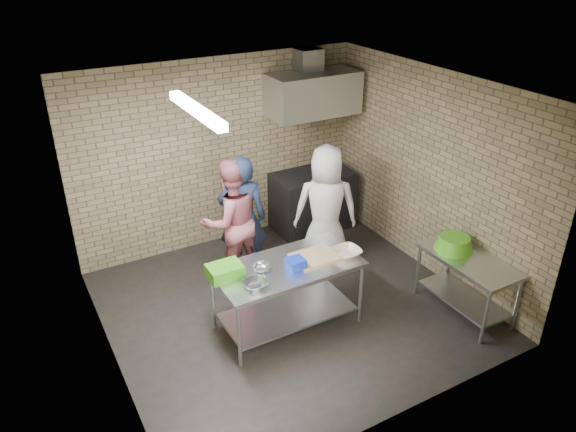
# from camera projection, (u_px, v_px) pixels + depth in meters

# --- Properties ---
(floor) EXTENTS (4.20, 4.20, 0.00)m
(floor) POSITION_uv_depth(u_px,v_px,m) (289.00, 307.00, 6.78)
(floor) COLOR black
(floor) RESTS_ON ground
(ceiling) EXTENTS (4.20, 4.20, 0.00)m
(ceiling) POSITION_uv_depth(u_px,v_px,m) (289.00, 90.00, 5.54)
(ceiling) COLOR black
(ceiling) RESTS_ON ground
(back_wall) EXTENTS (4.20, 0.06, 2.70)m
(back_wall) POSITION_uv_depth(u_px,v_px,m) (219.00, 154.00, 7.71)
(back_wall) COLOR tan
(back_wall) RESTS_ON ground
(front_wall) EXTENTS (4.20, 0.06, 2.70)m
(front_wall) POSITION_uv_depth(u_px,v_px,m) (405.00, 302.00, 4.61)
(front_wall) COLOR tan
(front_wall) RESTS_ON ground
(left_wall) EXTENTS (0.06, 4.00, 2.70)m
(left_wall) POSITION_uv_depth(u_px,v_px,m) (98.00, 257.00, 5.25)
(left_wall) COLOR tan
(left_wall) RESTS_ON ground
(right_wall) EXTENTS (0.06, 4.00, 2.70)m
(right_wall) POSITION_uv_depth(u_px,v_px,m) (430.00, 174.00, 7.07)
(right_wall) COLOR tan
(right_wall) RESTS_ON ground
(prep_table) EXTENTS (1.65, 0.82, 0.82)m
(prep_table) POSITION_uv_depth(u_px,v_px,m) (287.00, 295.00, 6.29)
(prep_table) COLOR silver
(prep_table) RESTS_ON floor
(side_counter) EXTENTS (0.60, 1.20, 0.75)m
(side_counter) POSITION_uv_depth(u_px,v_px,m) (465.00, 285.00, 6.54)
(side_counter) COLOR silver
(side_counter) RESTS_ON floor
(stove) EXTENTS (1.20, 0.70, 0.90)m
(stove) POSITION_uv_depth(u_px,v_px,m) (313.00, 200.00, 8.44)
(stove) COLOR black
(stove) RESTS_ON floor
(range_hood) EXTENTS (1.30, 0.60, 0.60)m
(range_hood) POSITION_uv_depth(u_px,v_px,m) (313.00, 94.00, 7.72)
(range_hood) COLOR silver
(range_hood) RESTS_ON back_wall
(hood_duct) EXTENTS (0.35, 0.30, 0.30)m
(hood_duct) POSITION_uv_depth(u_px,v_px,m) (308.00, 60.00, 7.63)
(hood_duct) COLOR #A5A8AD
(hood_duct) RESTS_ON back_wall
(wall_shelf) EXTENTS (0.80, 0.20, 0.04)m
(wall_shelf) POSITION_uv_depth(u_px,v_px,m) (323.00, 100.00, 8.08)
(wall_shelf) COLOR #3F2B19
(wall_shelf) RESTS_ON back_wall
(fluorescent_fixture) EXTENTS (0.10, 1.25, 0.08)m
(fluorescent_fixture) POSITION_uv_depth(u_px,v_px,m) (196.00, 110.00, 5.13)
(fluorescent_fixture) COLOR white
(fluorescent_fixture) RESTS_ON ceiling
(green_crate) EXTENTS (0.37, 0.27, 0.15)m
(green_crate) POSITION_uv_depth(u_px,v_px,m) (225.00, 271.00, 5.85)
(green_crate) COLOR #39931B
(green_crate) RESTS_ON prep_table
(blue_tub) EXTENTS (0.18, 0.18, 0.12)m
(blue_tub) POSITION_uv_depth(u_px,v_px,m) (296.00, 264.00, 6.01)
(blue_tub) COLOR #1831B4
(blue_tub) RESTS_ON prep_table
(cutting_board) EXTENTS (0.50, 0.38, 0.03)m
(cutting_board) POSITION_uv_depth(u_px,v_px,m) (315.00, 257.00, 6.23)
(cutting_board) COLOR tan
(cutting_board) RESTS_ON prep_table
(mixing_bowl_a) EXTENTS (0.26, 0.26, 0.06)m
(mixing_bowl_a) POSITION_uv_depth(u_px,v_px,m) (255.00, 284.00, 5.71)
(mixing_bowl_a) COLOR #B0B3B7
(mixing_bowl_a) RESTS_ON prep_table
(mixing_bowl_b) EXTENTS (0.20, 0.20, 0.06)m
(mixing_bowl_b) POSITION_uv_depth(u_px,v_px,m) (261.00, 268.00, 5.99)
(mixing_bowl_b) COLOR #B3B5BA
(mixing_bowl_b) RESTS_ON prep_table
(ceramic_bowl) EXTENTS (0.32, 0.32, 0.08)m
(ceramic_bowl) POSITION_uv_depth(u_px,v_px,m) (347.00, 252.00, 6.27)
(ceramic_bowl) COLOR beige
(ceramic_bowl) RESTS_ON prep_table
(green_basin) EXTENTS (0.46, 0.46, 0.17)m
(green_basin) POSITION_uv_depth(u_px,v_px,m) (454.00, 243.00, 6.51)
(green_basin) COLOR #59C626
(green_basin) RESTS_ON side_counter
(bottle_red) EXTENTS (0.07, 0.07, 0.18)m
(bottle_red) POSITION_uv_depth(u_px,v_px,m) (309.00, 95.00, 7.92)
(bottle_red) COLOR #B22619
(bottle_red) RESTS_ON wall_shelf
(bottle_green) EXTENTS (0.06, 0.06, 0.15)m
(bottle_green) POSITION_uv_depth(u_px,v_px,m) (332.00, 93.00, 8.10)
(bottle_green) COLOR green
(bottle_green) RESTS_ON wall_shelf
(man_navy) EXTENTS (0.73, 0.63, 1.70)m
(man_navy) POSITION_uv_depth(u_px,v_px,m) (242.00, 218.00, 7.04)
(man_navy) COLOR black
(man_navy) RESTS_ON floor
(woman_pink) EXTENTS (0.84, 0.66, 1.68)m
(woman_pink) POSITION_uv_depth(u_px,v_px,m) (231.00, 221.00, 7.00)
(woman_pink) COLOR #C66872
(woman_pink) RESTS_ON floor
(woman_white) EXTENTS (1.01, 0.89, 1.74)m
(woman_white) POSITION_uv_depth(u_px,v_px,m) (326.00, 209.00, 7.25)
(woman_white) COLOR white
(woman_white) RESTS_ON floor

